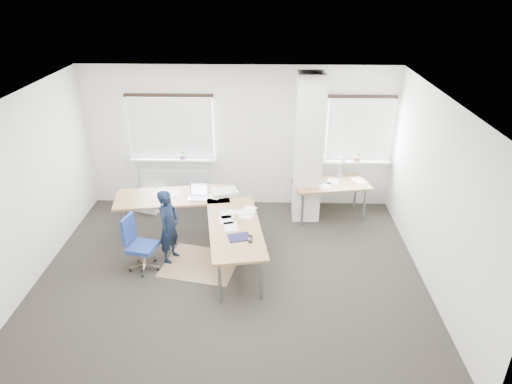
{
  "coord_description": "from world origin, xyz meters",
  "views": [
    {
      "loc": [
        0.56,
        -5.91,
        4.34
      ],
      "look_at": [
        0.37,
        0.9,
        1.02
      ],
      "focal_mm": 32.0,
      "sensor_mm": 36.0,
      "label": 1
    }
  ],
  "objects_px": {
    "desk_main": "(205,212)",
    "task_chair": "(141,255)",
    "desk_side": "(331,185)",
    "person": "(169,226)"
  },
  "relations": [
    {
      "from": "desk_main",
      "to": "task_chair",
      "type": "distance_m",
      "value": 1.24
    },
    {
      "from": "desk_main",
      "to": "task_chair",
      "type": "relative_size",
      "value": 2.98
    },
    {
      "from": "desk_side",
      "to": "person",
      "type": "bearing_deg",
      "value": -161.4
    },
    {
      "from": "desk_side",
      "to": "person",
      "type": "height_order",
      "value": "person"
    },
    {
      "from": "desk_side",
      "to": "task_chair",
      "type": "height_order",
      "value": "desk_side"
    },
    {
      "from": "task_chair",
      "to": "desk_side",
      "type": "bearing_deg",
      "value": 42.54
    },
    {
      "from": "desk_main",
      "to": "person",
      "type": "height_order",
      "value": "person"
    },
    {
      "from": "desk_side",
      "to": "task_chair",
      "type": "relative_size",
      "value": 1.61
    },
    {
      "from": "desk_main",
      "to": "task_chair",
      "type": "height_order",
      "value": "desk_main"
    },
    {
      "from": "desk_main",
      "to": "desk_side",
      "type": "distance_m",
      "value": 2.51
    }
  ]
}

